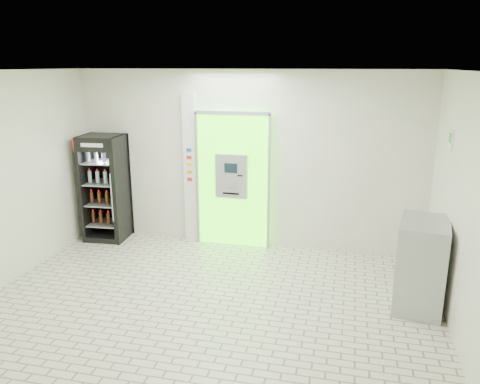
% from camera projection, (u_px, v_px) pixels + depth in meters
% --- Properties ---
extents(ground, '(6.00, 6.00, 0.00)m').
position_uv_depth(ground, '(202.00, 312.00, 5.99)').
color(ground, beige).
rests_on(ground, ground).
extents(room_shell, '(6.00, 6.00, 6.00)m').
position_uv_depth(room_shell, '(199.00, 172.00, 5.51)').
color(room_shell, silver).
rests_on(room_shell, ground).
extents(atm_assembly, '(1.30, 0.24, 2.33)m').
position_uv_depth(atm_assembly, '(233.00, 179.00, 7.99)').
color(atm_assembly, '#41E811').
rests_on(atm_assembly, ground).
extents(pillar, '(0.22, 0.11, 2.60)m').
position_uv_depth(pillar, '(190.00, 169.00, 8.17)').
color(pillar, silver).
rests_on(pillar, ground).
extents(beverage_cooler, '(0.75, 0.70, 1.89)m').
position_uv_depth(beverage_cooler, '(106.00, 190.00, 8.36)').
color(beverage_cooler, black).
rests_on(beverage_cooler, ground).
extents(steel_cabinet, '(0.72, 0.96, 1.17)m').
position_uv_depth(steel_cabinet, '(421.00, 265.00, 6.00)').
color(steel_cabinet, '#999CA0').
rests_on(steel_cabinet, ground).
extents(exit_sign, '(0.02, 0.22, 0.26)m').
position_uv_depth(exit_sign, '(451.00, 140.00, 6.08)').
color(exit_sign, white).
rests_on(exit_sign, room_shell).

